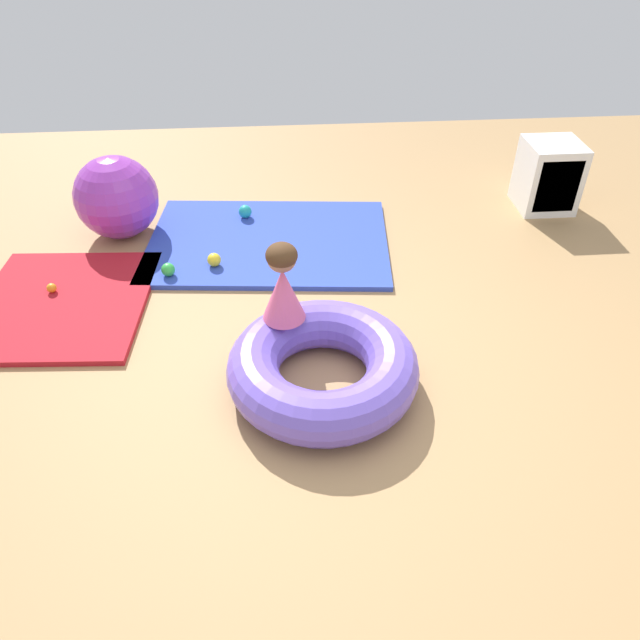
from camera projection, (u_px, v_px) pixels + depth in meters
ground_plane at (341, 371)px, 3.55m from camera, size 8.00×8.00×0.00m
gym_mat_near_right at (269, 241)px, 4.68m from camera, size 1.94×1.43×0.04m
gym_mat_front at (62, 303)px, 4.05m from camera, size 1.18×1.28×0.04m
inflatable_cushion at (323, 367)px, 3.37m from camera, size 1.08×1.08×0.29m
child_in_pink at (283, 283)px, 3.34m from camera, size 0.31×0.31×0.49m
play_ball_teal at (245, 212)px, 4.91m from camera, size 0.11×0.11×0.11m
play_ball_orange at (52, 288)px, 4.10m from camera, size 0.06×0.06×0.06m
play_ball_green at (168, 270)px, 4.25m from camera, size 0.10×0.10×0.10m
play_ball_yellow at (214, 260)px, 4.35m from camera, size 0.10×0.10×0.10m
exercise_ball_large at (116, 197)px, 4.62m from camera, size 0.63×0.63×0.63m
storage_cube at (549, 177)px, 4.99m from camera, size 0.44×0.44×0.56m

